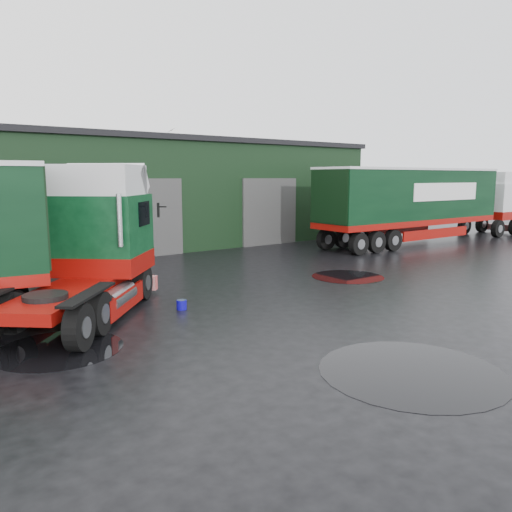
{
  "coord_description": "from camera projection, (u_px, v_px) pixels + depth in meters",
  "views": [
    {
      "loc": [
        -8.67,
        -9.76,
        4.07
      ],
      "look_at": [
        0.24,
        2.24,
        1.7
      ],
      "focal_mm": 35.0,
      "sensor_mm": 36.0,
      "label": 1
    }
  ],
  "objects": [
    {
      "name": "ground",
      "position": [
        298.0,
        329.0,
        13.48
      ],
      "size": [
        100.0,
        100.0,
        0.0
      ],
      "primitive_type": "plane",
      "color": "black"
    },
    {
      "name": "warehouse",
      "position": [
        104.0,
        192.0,
        30.02
      ],
      "size": [
        32.4,
        12.4,
        6.3
      ],
      "color": "black",
      "rests_on": "ground"
    },
    {
      "name": "hero_tractor",
      "position": [
        73.0,
        242.0,
        14.04
      ],
      "size": [
        7.07,
        7.49,
        4.5
      ],
      "primitive_type": null,
      "rotation": [
        0.0,
        0.0,
        -0.71
      ],
      "color": "#0B391C",
      "rests_on": "ground"
    },
    {
      "name": "lorry_right",
      "position": [
        411.0,
        206.0,
        30.27
      ],
      "size": [
        17.77,
        3.45,
        4.65
      ],
      "primitive_type": null,
      "rotation": [
        0.0,
        0.0,
        -1.59
      ],
      "color": "silver",
      "rests_on": "ground"
    },
    {
      "name": "wash_bucket",
      "position": [
        182.0,
        305.0,
        15.49
      ],
      "size": [
        0.33,
        0.33,
        0.29
      ],
      "primitive_type": "cylinder",
      "rotation": [
        0.0,
        0.0,
        0.04
      ],
      "color": "#0D0696",
      "rests_on": "ground"
    },
    {
      "name": "tree_back_b",
      "position": [
        154.0,
        181.0,
        42.57
      ],
      "size": [
        4.4,
        4.4,
        7.5
      ],
      "primitive_type": null,
      "color": "black",
      "rests_on": "ground"
    },
    {
      "name": "puddle_0",
      "position": [
        412.0,
        372.0,
        10.52
      ],
      "size": [
        3.92,
        3.92,
        0.01
      ],
      "primitive_type": "cylinder",
      "color": "black",
      "rests_on": "ground"
    },
    {
      "name": "puddle_1",
      "position": [
        348.0,
        277.0,
        20.58
      ],
      "size": [
        2.97,
        2.97,
        0.01
      ],
      "primitive_type": "cylinder",
      "color": "black",
      "rests_on": "ground"
    },
    {
      "name": "puddle_2",
      "position": [
        59.0,
        349.0,
        11.9
      ],
      "size": [
        2.99,
        2.99,
        0.01
      ],
      "primitive_type": "cylinder",
      "color": "black",
      "rests_on": "ground"
    }
  ]
}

